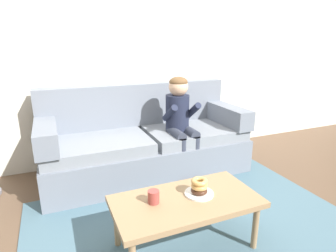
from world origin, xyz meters
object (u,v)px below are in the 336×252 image
object	(u,v)px
couch	(145,143)
mug	(154,197)
coffee_table	(186,204)
person_child	(180,117)
donut	(199,190)

from	to	relation	value
couch	mug	distance (m)	1.34
couch	coffee_table	xyz separation A→B (m)	(-0.14, -1.33, 0.01)
person_child	coffee_table	bearing A→B (deg)	-113.27
person_child	mug	xyz separation A→B (m)	(-0.71, -1.07, -0.22)
couch	coffee_table	size ratio (longest dim) A/B	2.17
coffee_table	person_child	xyz separation A→B (m)	(0.48, 1.12, 0.31)
coffee_table	person_child	world-z (taller)	person_child
person_child	mug	world-z (taller)	person_child
coffee_table	couch	bearing A→B (deg)	84.01
coffee_table	person_child	bearing A→B (deg)	66.73
coffee_table	donut	bearing A→B (deg)	9.85
couch	mug	size ratio (longest dim) A/B	24.79
donut	person_child	bearing A→B (deg)	71.51
couch	person_child	size ratio (longest dim) A/B	2.02
coffee_table	donut	world-z (taller)	donut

